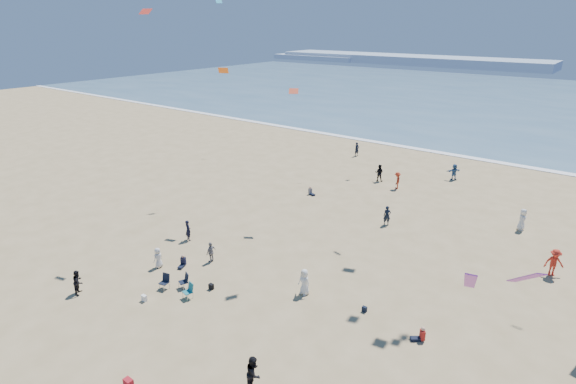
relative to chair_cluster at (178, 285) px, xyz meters
The scene contains 13 objects.
ground 4.58m from the chair_cluster, 46.80° to the right, with size 220.00×220.00×0.00m, color tan.
ocean 91.74m from the chair_cluster, 88.05° to the left, with size 220.00×100.00×0.06m, color #476B84.
surf_line 41.80m from the chair_cluster, 85.73° to the left, with size 220.00×1.20×0.08m, color white.
headland_far 176.13m from the chair_cluster, 108.84° to the left, with size 110.00×20.00×3.20m, color #7A8EA8.
headland_near 188.49m from the chair_cluster, 120.93° to the left, with size 40.00×14.00×2.00m, color #7A8EA8.
standing_flyers 15.61m from the chair_cluster, 65.43° to the left, with size 25.55×40.34×1.92m.
seated_group 6.58m from the chair_cluster, 23.99° to the left, with size 18.07×29.35×0.84m.
chair_cluster is the anchor object (origin of this frame).
white_tote 2.15m from the chair_cluster, 114.22° to the right, with size 0.35×0.20×0.40m, color white.
black_backpack 2.06m from the chair_cluster, 44.77° to the left, with size 0.30×0.22×0.38m, color black.
cooler 7.80m from the chair_cluster, 57.17° to the right, with size 0.45×0.30×0.30m, color #A41721.
navy_bag 11.59m from the chair_cluster, 26.72° to the left, with size 0.28×0.18×0.34m, color black.
kites_aloft 20.94m from the chair_cluster, 39.31° to the left, with size 46.23×42.20×29.59m.
Camera 1 is at (17.04, -11.85, 15.93)m, focal length 28.00 mm.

